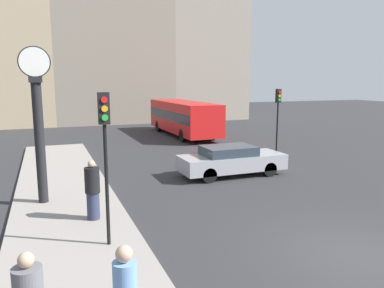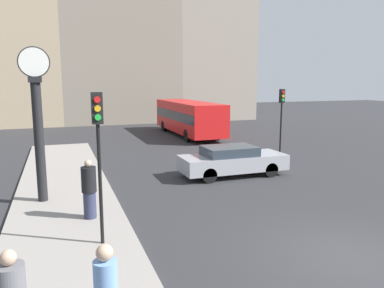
{
  "view_description": "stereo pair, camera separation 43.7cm",
  "coord_description": "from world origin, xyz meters",
  "px_view_note": "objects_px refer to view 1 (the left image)",
  "views": [
    {
      "loc": [
        -6.84,
        -6.45,
        4.18
      ],
      "look_at": [
        -1.36,
        7.44,
        1.67
      ],
      "focal_mm": 35.0,
      "sensor_mm": 36.0,
      "label": 1
    },
    {
      "loc": [
        -6.43,
        -6.6,
        4.18
      ],
      "look_at": [
        -1.36,
        7.44,
        1.67
      ],
      "focal_mm": 35.0,
      "sensor_mm": 36.0,
      "label": 2
    }
  ],
  "objects_px": {
    "traffic_light_far": "(278,108)",
    "street_clock": "(39,127)",
    "traffic_light_near": "(105,138)",
    "bus_distant": "(183,116)",
    "pedestrian_black_jacket": "(93,190)",
    "sedan_car": "(231,160)"
  },
  "relations": [
    {
      "from": "traffic_light_near",
      "to": "street_clock",
      "type": "distance_m",
      "value": 4.47
    },
    {
      "from": "bus_distant",
      "to": "pedestrian_black_jacket",
      "type": "bearing_deg",
      "value": -118.49
    },
    {
      "from": "sedan_car",
      "to": "pedestrian_black_jacket",
      "type": "xyz_separation_m",
      "value": [
        -6.46,
        -3.6,
        0.3
      ]
    },
    {
      "from": "bus_distant",
      "to": "street_clock",
      "type": "relative_size",
      "value": 1.87
    },
    {
      "from": "sedan_car",
      "to": "street_clock",
      "type": "xyz_separation_m",
      "value": [
        -7.85,
        -1.35,
        2.0
      ]
    },
    {
      "from": "bus_distant",
      "to": "traffic_light_near",
      "type": "relative_size",
      "value": 2.54
    },
    {
      "from": "traffic_light_near",
      "to": "street_clock",
      "type": "relative_size",
      "value": 0.74
    },
    {
      "from": "sedan_car",
      "to": "street_clock",
      "type": "bearing_deg",
      "value": -170.27
    },
    {
      "from": "sedan_car",
      "to": "pedestrian_black_jacket",
      "type": "distance_m",
      "value": 7.41
    },
    {
      "from": "bus_distant",
      "to": "street_clock",
      "type": "xyz_separation_m",
      "value": [
        -10.21,
        -13.99,
        1.2
      ]
    },
    {
      "from": "traffic_light_far",
      "to": "pedestrian_black_jacket",
      "type": "xyz_separation_m",
      "value": [
        -10.91,
        -6.63,
        -1.69
      ]
    },
    {
      "from": "traffic_light_near",
      "to": "street_clock",
      "type": "height_order",
      "value": "street_clock"
    },
    {
      "from": "sedan_car",
      "to": "traffic_light_near",
      "type": "bearing_deg",
      "value": -138.75
    },
    {
      "from": "sedan_car",
      "to": "bus_distant",
      "type": "height_order",
      "value": "bus_distant"
    },
    {
      "from": "street_clock",
      "to": "pedestrian_black_jacket",
      "type": "distance_m",
      "value": 3.15
    },
    {
      "from": "traffic_light_near",
      "to": "sedan_car",
      "type": "bearing_deg",
      "value": 41.25
    },
    {
      "from": "sedan_car",
      "to": "pedestrian_black_jacket",
      "type": "height_order",
      "value": "pedestrian_black_jacket"
    },
    {
      "from": "bus_distant",
      "to": "pedestrian_black_jacket",
      "type": "distance_m",
      "value": 18.49
    },
    {
      "from": "traffic_light_far",
      "to": "street_clock",
      "type": "xyz_separation_m",
      "value": [
        -12.3,
        -4.38,
        0.01
      ]
    },
    {
      "from": "traffic_light_near",
      "to": "street_clock",
      "type": "bearing_deg",
      "value": 109.95
    },
    {
      "from": "traffic_light_far",
      "to": "street_clock",
      "type": "height_order",
      "value": "street_clock"
    },
    {
      "from": "bus_distant",
      "to": "pedestrian_black_jacket",
      "type": "relative_size",
      "value": 5.42
    }
  ]
}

